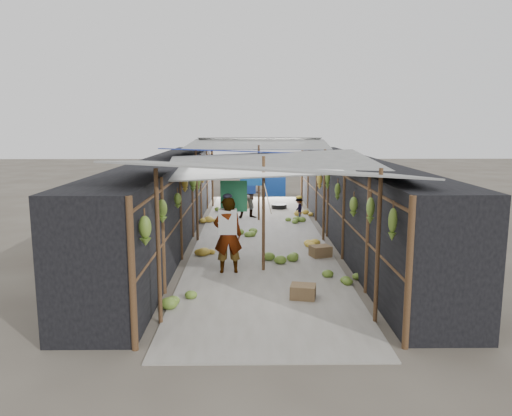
{
  "coord_description": "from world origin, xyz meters",
  "views": [
    {
      "loc": [
        -0.3,
        -7.93,
        3.29
      ],
      "look_at": [
        -0.15,
        4.18,
        1.25
      ],
      "focal_mm": 35.0,
      "sensor_mm": 36.0,
      "label": 1
    }
  ],
  "objects_px": {
    "black_basin": "(279,206)",
    "vendor_seated": "(299,208)",
    "crate_near": "(303,292)",
    "vendor_elderly": "(228,235)",
    "shopper_blue": "(250,194)"
  },
  "relations": [
    {
      "from": "crate_near",
      "to": "black_basin",
      "type": "distance_m",
      "value": 10.26
    },
    {
      "from": "crate_near",
      "to": "black_basin",
      "type": "height_order",
      "value": "crate_near"
    },
    {
      "from": "vendor_elderly",
      "to": "vendor_seated",
      "type": "bearing_deg",
      "value": -114.97
    },
    {
      "from": "crate_near",
      "to": "vendor_seated",
      "type": "height_order",
      "value": "vendor_seated"
    },
    {
      "from": "shopper_blue",
      "to": "vendor_seated",
      "type": "relative_size",
      "value": 2.22
    },
    {
      "from": "black_basin",
      "to": "shopper_blue",
      "type": "distance_m",
      "value": 2.41
    },
    {
      "from": "shopper_blue",
      "to": "vendor_seated",
      "type": "height_order",
      "value": "shopper_blue"
    },
    {
      "from": "black_basin",
      "to": "vendor_seated",
      "type": "relative_size",
      "value": 0.79
    },
    {
      "from": "vendor_elderly",
      "to": "vendor_seated",
      "type": "xyz_separation_m",
      "value": [
        2.19,
        6.34,
        -0.48
      ]
    },
    {
      "from": "vendor_seated",
      "to": "vendor_elderly",
      "type": "bearing_deg",
      "value": -28.64
    },
    {
      "from": "black_basin",
      "to": "vendor_seated",
      "type": "distance_m",
      "value": 2.3
    },
    {
      "from": "vendor_elderly",
      "to": "shopper_blue",
      "type": "distance_m",
      "value": 6.58
    },
    {
      "from": "black_basin",
      "to": "vendor_seated",
      "type": "bearing_deg",
      "value": -75.75
    },
    {
      "from": "vendor_seated",
      "to": "black_basin",
      "type": "bearing_deg",
      "value": -175.31
    },
    {
      "from": "vendor_elderly",
      "to": "black_basin",
      "type": "bearing_deg",
      "value": -106.71
    }
  ]
}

